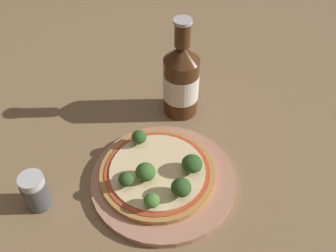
# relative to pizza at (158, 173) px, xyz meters

# --- Properties ---
(ground_plane) EXTENTS (3.00, 3.00, 0.00)m
(ground_plane) POSITION_rel_pizza_xyz_m (0.01, 0.00, -0.02)
(ground_plane) COLOR #846647
(plate) EXTENTS (0.25, 0.25, 0.01)m
(plate) POSITION_rel_pizza_xyz_m (0.00, -0.01, -0.01)
(plate) COLOR tan
(plate) RESTS_ON ground_plane
(pizza) EXTENTS (0.20, 0.20, 0.01)m
(pizza) POSITION_rel_pizza_xyz_m (0.00, 0.00, 0.00)
(pizza) COLOR #B77F42
(pizza) RESTS_ON plate
(broccoli_floret_0) EXTENTS (0.04, 0.04, 0.03)m
(broccoli_floret_0) POSITION_rel_pizza_xyz_m (0.04, -0.04, 0.02)
(broccoli_floret_0) COLOR #6B8E51
(broccoli_floret_0) RESTS_ON pizza
(broccoli_floret_1) EXTENTS (0.03, 0.03, 0.03)m
(broccoli_floret_1) POSITION_rel_pizza_xyz_m (-0.03, 0.00, 0.02)
(broccoli_floret_1) COLOR #6B8E51
(broccoli_floret_1) RESTS_ON pizza
(broccoli_floret_2) EXTENTS (0.03, 0.03, 0.03)m
(broccoli_floret_2) POSITION_rel_pizza_xyz_m (0.02, 0.07, 0.02)
(broccoli_floret_2) COLOR #6B8E51
(broccoli_floret_2) RESTS_ON pizza
(broccoli_floret_3) EXTENTS (0.03, 0.03, 0.03)m
(broccoli_floret_3) POSITION_rel_pizza_xyz_m (-0.06, 0.01, 0.02)
(broccoli_floret_3) COLOR #6B8E51
(broccoli_floret_3) RESTS_ON pizza
(broccoli_floret_4) EXTENTS (0.03, 0.03, 0.02)m
(broccoli_floret_4) POSITION_rel_pizza_xyz_m (-0.05, -0.05, 0.02)
(broccoli_floret_4) COLOR #6B8E51
(broccoli_floret_4) RESTS_ON pizza
(broccoli_floret_5) EXTENTS (0.03, 0.03, 0.03)m
(broccoli_floret_5) POSITION_rel_pizza_xyz_m (-0.01, -0.06, 0.03)
(broccoli_floret_5) COLOR #6B8E51
(broccoli_floret_5) RESTS_ON pizza
(beer_bottle) EXTENTS (0.07, 0.07, 0.21)m
(beer_bottle) POSITION_rel_pizza_xyz_m (0.15, 0.10, 0.06)
(beer_bottle) COLOR #472814
(beer_bottle) RESTS_ON ground_plane
(pepper_shaker) EXTENTS (0.04, 0.04, 0.07)m
(pepper_shaker) POSITION_rel_pizza_xyz_m (-0.18, 0.10, 0.02)
(pepper_shaker) COLOR #4C4C51
(pepper_shaker) RESTS_ON ground_plane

